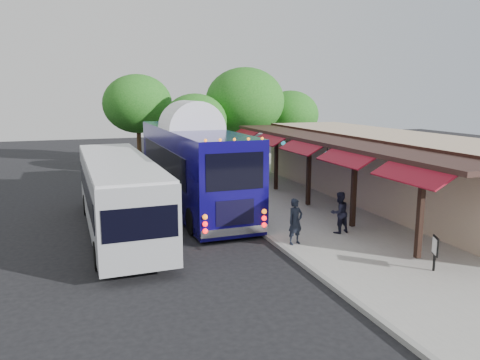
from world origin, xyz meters
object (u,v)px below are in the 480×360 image
object	(u,v)px
coach_bus	(192,161)
ped_c	(214,169)
city_bus	(119,192)
sign_board	(435,248)
ped_d	(205,164)
ped_a	(295,222)
ped_b	(339,213)

from	to	relation	value
coach_bus	ped_c	world-z (taller)	coach_bus
city_bus	sign_board	xyz separation A→B (m)	(8.98, -8.03, -0.80)
city_bus	ped_d	bearing A→B (deg)	57.56
ped_a	sign_board	distance (m)	4.89
sign_board	city_bus	bearing A→B (deg)	162.89
ped_a	ped_b	size ratio (longest dim) A/B	1.03
ped_c	sign_board	bearing A→B (deg)	86.25
ped_d	sign_board	bearing A→B (deg)	85.68
coach_bus	ped_d	size ratio (longest dim) A/B	8.42
coach_bus	sign_board	bearing A→B (deg)	-67.75
ped_b	ped_c	bearing A→B (deg)	-91.93
coach_bus	ped_d	distance (m)	7.86
ped_b	ped_c	distance (m)	12.17
coach_bus	ped_a	distance (m)	8.19
city_bus	ped_c	bearing A→B (deg)	51.26
city_bus	sign_board	world-z (taller)	city_bus
ped_a	ped_d	bearing A→B (deg)	73.91
coach_bus	city_bus	world-z (taller)	coach_bus
ped_b	sign_board	size ratio (longest dim) A/B	1.49
sign_board	ped_d	bearing A→B (deg)	121.97
city_bus	ped_b	xyz separation A→B (m)	(8.27, -3.46, -0.72)
city_bus	ped_b	bearing A→B (deg)	-24.30
coach_bus	ped_c	size ratio (longest dim) A/B	7.74
ped_b	ped_a	bearing A→B (deg)	6.71
ped_a	sign_board	world-z (taller)	ped_a
coach_bus	city_bus	xyz separation A→B (m)	(-3.94, -3.67, -0.56)
ped_a	sign_board	size ratio (longest dim) A/B	1.53
ped_d	sign_board	distance (m)	19.15
ped_b	city_bus	bearing A→B (deg)	-33.01
coach_bus	sign_board	size ratio (longest dim) A/B	11.84
ped_d	sign_board	world-z (taller)	ped_d
ped_b	sign_board	xyz separation A→B (m)	(0.71, -4.57, -0.08)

